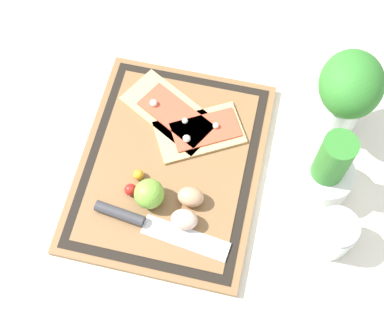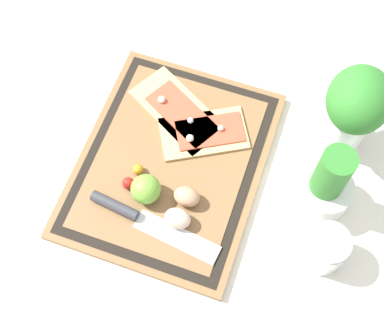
{
  "view_description": "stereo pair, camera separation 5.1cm",
  "coord_description": "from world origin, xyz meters",
  "px_view_note": "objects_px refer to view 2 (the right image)",
  "views": [
    {
      "loc": [
        0.44,
        0.15,
        1.01
      ],
      "look_at": [
        0.0,
        0.05,
        0.04
      ],
      "focal_mm": 50.0,
      "sensor_mm": 36.0,
      "label": 1
    },
    {
      "loc": [
        0.43,
        0.2,
        1.01
      ],
      "look_at": [
        0.0,
        0.05,
        0.04
      ],
      "focal_mm": 50.0,
      "sensor_mm": 36.0,
      "label": 2
    }
  ],
  "objects_px": {
    "sauce_jar": "(324,249)",
    "cherry_tomato_yellow": "(138,169)",
    "lime": "(146,189)",
    "pizza_slice_far": "(205,133)",
    "egg_brown": "(187,197)",
    "egg_pink": "(178,218)",
    "knife": "(133,215)",
    "herb_pot": "(324,187)",
    "cherry_tomato_red": "(128,183)",
    "pizza_slice_near": "(178,111)",
    "herb_glass": "(355,108)"
  },
  "relations": [
    {
      "from": "cherry_tomato_yellow",
      "to": "sauce_jar",
      "type": "relative_size",
      "value": 0.24
    },
    {
      "from": "egg_brown",
      "to": "sauce_jar",
      "type": "xyz_separation_m",
      "value": [
        0.01,
        0.28,
        -0.0
      ]
    },
    {
      "from": "sauce_jar",
      "to": "cherry_tomato_yellow",
      "type": "bearing_deg",
      "value": -95.98
    },
    {
      "from": "sauce_jar",
      "to": "egg_pink",
      "type": "bearing_deg",
      "value": -83.21
    },
    {
      "from": "egg_pink",
      "to": "cherry_tomato_red",
      "type": "xyz_separation_m",
      "value": [
        -0.04,
        -0.12,
        -0.01
      ]
    },
    {
      "from": "knife",
      "to": "cherry_tomato_red",
      "type": "bearing_deg",
      "value": -149.91
    },
    {
      "from": "lime",
      "to": "sauce_jar",
      "type": "distance_m",
      "value": 0.36
    },
    {
      "from": "pizza_slice_far",
      "to": "herb_glass",
      "type": "height_order",
      "value": "herb_glass"
    },
    {
      "from": "cherry_tomato_yellow",
      "to": "egg_pink",
      "type": "bearing_deg",
      "value": 56.46
    },
    {
      "from": "egg_pink",
      "to": "herb_pot",
      "type": "relative_size",
      "value": 0.27
    },
    {
      "from": "egg_pink",
      "to": "lime",
      "type": "bearing_deg",
      "value": -112.76
    },
    {
      "from": "egg_brown",
      "to": "cherry_tomato_yellow",
      "type": "relative_size",
      "value": 2.38
    },
    {
      "from": "cherry_tomato_red",
      "to": "herb_glass",
      "type": "relative_size",
      "value": 0.11
    },
    {
      "from": "lime",
      "to": "herb_glass",
      "type": "relative_size",
      "value": 0.27
    },
    {
      "from": "cherry_tomato_yellow",
      "to": "herb_pot",
      "type": "bearing_deg",
      "value": 100.71
    },
    {
      "from": "pizza_slice_near",
      "to": "egg_brown",
      "type": "height_order",
      "value": "egg_brown"
    },
    {
      "from": "pizza_slice_far",
      "to": "cherry_tomato_yellow",
      "type": "xyz_separation_m",
      "value": [
        0.13,
        -0.1,
        0.01
      ]
    },
    {
      "from": "lime",
      "to": "pizza_slice_near",
      "type": "bearing_deg",
      "value": -178.4
    },
    {
      "from": "knife",
      "to": "lime",
      "type": "height_order",
      "value": "lime"
    },
    {
      "from": "egg_pink",
      "to": "cherry_tomato_yellow",
      "type": "height_order",
      "value": "egg_pink"
    },
    {
      "from": "egg_brown",
      "to": "cherry_tomato_yellow",
      "type": "height_order",
      "value": "egg_brown"
    },
    {
      "from": "egg_pink",
      "to": "cherry_tomato_red",
      "type": "height_order",
      "value": "egg_pink"
    },
    {
      "from": "knife",
      "to": "cherry_tomato_yellow",
      "type": "xyz_separation_m",
      "value": [
        -0.09,
        -0.03,
        0.0
      ]
    },
    {
      "from": "cherry_tomato_yellow",
      "to": "pizza_slice_near",
      "type": "bearing_deg",
      "value": 169.55
    },
    {
      "from": "cherry_tomato_yellow",
      "to": "sauce_jar",
      "type": "xyz_separation_m",
      "value": [
        0.04,
        0.39,
        0.01
      ]
    },
    {
      "from": "pizza_slice_near",
      "to": "cherry_tomato_yellow",
      "type": "relative_size",
      "value": 10.59
    },
    {
      "from": "cherry_tomato_red",
      "to": "herb_pot",
      "type": "distance_m",
      "value": 0.38
    },
    {
      "from": "pizza_slice_near",
      "to": "egg_brown",
      "type": "relative_size",
      "value": 4.45
    },
    {
      "from": "pizza_slice_far",
      "to": "egg_brown",
      "type": "bearing_deg",
      "value": 5.14
    },
    {
      "from": "pizza_slice_far",
      "to": "egg_brown",
      "type": "relative_size",
      "value": 3.93
    },
    {
      "from": "cherry_tomato_red",
      "to": "herb_pot",
      "type": "bearing_deg",
      "value": 105.7
    },
    {
      "from": "lime",
      "to": "cherry_tomato_yellow",
      "type": "relative_size",
      "value": 2.72
    },
    {
      "from": "cherry_tomato_yellow",
      "to": "herb_pot",
      "type": "xyz_separation_m",
      "value": [
        -0.07,
        0.36,
        0.04
      ]
    },
    {
      "from": "egg_pink",
      "to": "sauce_jar",
      "type": "distance_m",
      "value": 0.28
    },
    {
      "from": "herb_glass",
      "to": "lime",
      "type": "bearing_deg",
      "value": -52.22
    },
    {
      "from": "lime",
      "to": "herb_pot",
      "type": "height_order",
      "value": "herb_pot"
    },
    {
      "from": "pizza_slice_far",
      "to": "lime",
      "type": "bearing_deg",
      "value": -21.14
    },
    {
      "from": "egg_pink",
      "to": "cherry_tomato_red",
      "type": "distance_m",
      "value": 0.13
    },
    {
      "from": "pizza_slice_far",
      "to": "herb_glass",
      "type": "bearing_deg",
      "value": 108.67
    },
    {
      "from": "knife",
      "to": "lime",
      "type": "xyz_separation_m",
      "value": [
        -0.05,
        0.01,
        0.02
      ]
    },
    {
      "from": "pizza_slice_near",
      "to": "egg_pink",
      "type": "height_order",
      "value": "egg_pink"
    },
    {
      "from": "egg_pink",
      "to": "herb_pot",
      "type": "distance_m",
      "value": 0.29
    },
    {
      "from": "egg_brown",
      "to": "herb_glass",
      "type": "relative_size",
      "value": 0.24
    },
    {
      "from": "cherry_tomato_yellow",
      "to": "herb_glass",
      "type": "height_order",
      "value": "herb_glass"
    },
    {
      "from": "sauce_jar",
      "to": "pizza_slice_near",
      "type": "bearing_deg",
      "value": -118.8
    },
    {
      "from": "herb_pot",
      "to": "herb_glass",
      "type": "bearing_deg",
      "value": 176.16
    },
    {
      "from": "pizza_slice_far",
      "to": "egg_pink",
      "type": "xyz_separation_m",
      "value": [
        0.2,
        0.01,
        0.01
      ]
    },
    {
      "from": "pizza_slice_far",
      "to": "knife",
      "type": "height_order",
      "value": "pizza_slice_far"
    },
    {
      "from": "lime",
      "to": "cherry_tomato_yellow",
      "type": "height_order",
      "value": "lime"
    },
    {
      "from": "herb_pot",
      "to": "cherry_tomato_red",
      "type": "bearing_deg",
      "value": -74.3
    }
  ]
}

